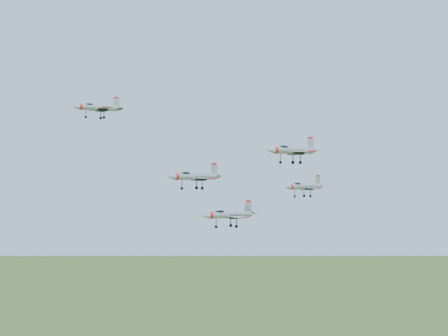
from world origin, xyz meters
TOP-DOWN VIEW (x-y plane):
  - jet_lead at (-21.10, 13.20)m, footprint 11.45×9.53m
  - jet_left_high at (-2.68, 4.27)m, footprint 13.84×11.46m
  - jet_right_high at (4.42, -18.93)m, footprint 12.71×10.51m
  - jet_left_low at (4.41, 1.39)m, footprint 13.98×11.67m
  - jet_right_low at (18.06, -7.98)m, footprint 11.60×9.56m

SIDE VIEW (x-z plane):
  - jet_left_low at x=4.41m, z-range 132.03..135.77m
  - jet_right_low at x=18.06m, z-range 138.50..141.60m
  - jet_left_high at x=-2.68m, z-range 140.44..144.13m
  - jet_right_high at x=4.42m, z-range 145.85..149.25m
  - jet_lead at x=-21.10m, z-range 155.27..158.33m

